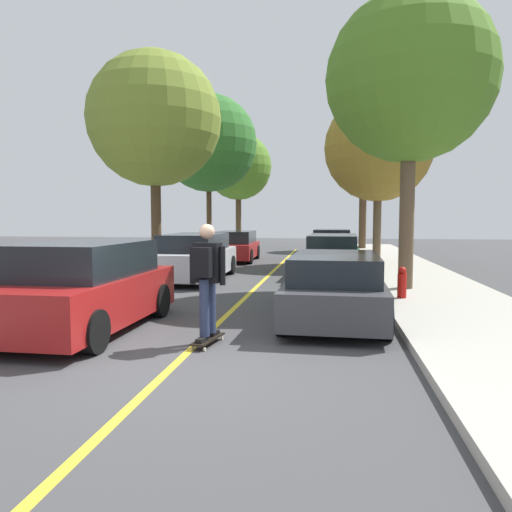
{
  "coord_description": "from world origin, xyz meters",
  "views": [
    {
      "loc": [
        2.0,
        -5.99,
        1.93
      ],
      "look_at": [
        0.06,
        6.93,
        0.91
      ],
      "focal_mm": 34.31,
      "sensor_mm": 36.0,
      "label": 1
    }
  ],
  "objects_px": {
    "parked_car_left_far": "(236,246)",
    "parked_car_right_near": "(333,255)",
    "parked_car_right_far": "(332,245)",
    "fire_hydrant": "(402,283)",
    "parked_car_left_nearest": "(85,288)",
    "skateboard": "(208,339)",
    "street_tree_left_nearest": "(155,120)",
    "parked_car_right_nearest": "(335,287)",
    "street_tree_right_far": "(363,163)",
    "street_tree_right_near": "(379,148)",
    "skateboarder": "(207,274)",
    "street_tree_right_nearest": "(410,79)",
    "street_tree_left_near": "(209,143)",
    "street_tree_left_far": "(238,167)",
    "parked_car_left_near": "(195,257)"
  },
  "relations": [
    {
      "from": "parked_car_left_far",
      "to": "parked_car_right_near",
      "type": "bearing_deg",
      "value": -50.01
    },
    {
      "from": "parked_car_right_far",
      "to": "fire_hydrant",
      "type": "height_order",
      "value": "parked_car_right_far"
    },
    {
      "from": "parked_car_left_nearest",
      "to": "skateboard",
      "type": "height_order",
      "value": "parked_car_left_nearest"
    },
    {
      "from": "parked_car_right_near",
      "to": "street_tree_left_nearest",
      "type": "distance_m",
      "value": 7.58
    },
    {
      "from": "parked_car_right_near",
      "to": "fire_hydrant",
      "type": "relative_size",
      "value": 6.73
    },
    {
      "from": "parked_car_right_nearest",
      "to": "street_tree_right_far",
      "type": "bearing_deg",
      "value": 84.9
    },
    {
      "from": "parked_car_left_nearest",
      "to": "street_tree_right_near",
      "type": "relative_size",
      "value": 0.6
    },
    {
      "from": "parked_car_right_near",
      "to": "skateboarder",
      "type": "bearing_deg",
      "value": -101.87
    },
    {
      "from": "fire_hydrant",
      "to": "parked_car_right_nearest",
      "type": "bearing_deg",
      "value": -127.24
    },
    {
      "from": "parked_car_right_nearest",
      "to": "street_tree_right_nearest",
      "type": "distance_m",
      "value": 6.17
    },
    {
      "from": "street_tree_right_far",
      "to": "street_tree_left_near",
      "type": "bearing_deg",
      "value": -143.85
    },
    {
      "from": "street_tree_left_far",
      "to": "street_tree_right_far",
      "type": "relative_size",
      "value": 1.08
    },
    {
      "from": "skateboarder",
      "to": "skateboard",
      "type": "bearing_deg",
      "value": 80.29
    },
    {
      "from": "parked_car_right_far",
      "to": "street_tree_left_far",
      "type": "height_order",
      "value": "street_tree_left_far"
    },
    {
      "from": "parked_car_left_near",
      "to": "street_tree_left_nearest",
      "type": "bearing_deg",
      "value": 139.98
    },
    {
      "from": "skateboard",
      "to": "parked_car_left_nearest",
      "type": "bearing_deg",
      "value": 164.61
    },
    {
      "from": "parked_car_left_nearest",
      "to": "parked_car_right_nearest",
      "type": "bearing_deg",
      "value": 19.3
    },
    {
      "from": "parked_car_right_far",
      "to": "street_tree_left_far",
      "type": "xyz_separation_m",
      "value": [
        -6.05,
        8.55,
        4.57
      ]
    },
    {
      "from": "parked_car_right_nearest",
      "to": "street_tree_left_far",
      "type": "height_order",
      "value": "street_tree_left_far"
    },
    {
      "from": "parked_car_left_far",
      "to": "street_tree_left_far",
      "type": "xyz_separation_m",
      "value": [
        -1.8,
        10.29,
        4.58
      ]
    },
    {
      "from": "parked_car_left_far",
      "to": "skateboarder",
      "type": "bearing_deg",
      "value": -80.85
    },
    {
      "from": "parked_car_right_nearest",
      "to": "street_tree_right_nearest",
      "type": "bearing_deg",
      "value": 63.0
    },
    {
      "from": "parked_car_left_near",
      "to": "skateboard",
      "type": "distance_m",
      "value": 7.94
    },
    {
      "from": "parked_car_left_far",
      "to": "street_tree_right_near",
      "type": "xyz_separation_m",
      "value": [
        6.05,
        -0.87,
        4.08
      ]
    },
    {
      "from": "parked_car_left_far",
      "to": "street_tree_right_near",
      "type": "height_order",
      "value": "street_tree_right_near"
    },
    {
      "from": "street_tree_right_far",
      "to": "skateboard",
      "type": "distance_m",
      "value": 23.2
    },
    {
      "from": "parked_car_right_far",
      "to": "street_tree_left_far",
      "type": "bearing_deg",
      "value": 125.25
    },
    {
      "from": "skateboard",
      "to": "skateboarder",
      "type": "relative_size",
      "value": 0.5
    },
    {
      "from": "parked_car_right_near",
      "to": "street_tree_left_near",
      "type": "relative_size",
      "value": 0.6
    },
    {
      "from": "parked_car_right_near",
      "to": "fire_hydrant",
      "type": "xyz_separation_m",
      "value": [
        1.5,
        -5.11,
        -0.2
      ]
    },
    {
      "from": "street_tree_right_far",
      "to": "street_tree_left_far",
      "type": "bearing_deg",
      "value": 164.25
    },
    {
      "from": "street_tree_right_nearest",
      "to": "fire_hydrant",
      "type": "distance_m",
      "value": 5.13
    },
    {
      "from": "parked_car_left_near",
      "to": "parked_car_right_near",
      "type": "distance_m",
      "value": 4.55
    },
    {
      "from": "street_tree_left_far",
      "to": "fire_hydrant",
      "type": "distance_m",
      "value": 22.32
    },
    {
      "from": "parked_car_left_nearest",
      "to": "parked_car_left_near",
      "type": "distance_m",
      "value": 6.93
    },
    {
      "from": "street_tree_right_nearest",
      "to": "street_tree_right_far",
      "type": "distance_m",
      "value": 16.68
    },
    {
      "from": "skateboarder",
      "to": "parked_car_right_nearest",
      "type": "bearing_deg",
      "value": 48.01
    },
    {
      "from": "street_tree_right_nearest",
      "to": "parked_car_left_near",
      "type": "bearing_deg",
      "value": 162.52
    },
    {
      "from": "parked_car_right_nearest",
      "to": "parked_car_right_near",
      "type": "distance_m",
      "value": 7.08
    },
    {
      "from": "street_tree_right_near",
      "to": "skateboard",
      "type": "bearing_deg",
      "value": -105.59
    },
    {
      "from": "parked_car_left_far",
      "to": "street_tree_right_nearest",
      "type": "height_order",
      "value": "street_tree_right_nearest"
    },
    {
      "from": "street_tree_left_near",
      "to": "parked_car_right_near",
      "type": "bearing_deg",
      "value": -50.76
    },
    {
      "from": "parked_car_right_near",
      "to": "street_tree_right_nearest",
      "type": "height_order",
      "value": "street_tree_right_nearest"
    },
    {
      "from": "parked_car_right_near",
      "to": "street_tree_right_near",
      "type": "bearing_deg",
      "value": 66.72
    },
    {
      "from": "parked_car_left_near",
      "to": "skateboard",
      "type": "height_order",
      "value": "parked_car_left_near"
    },
    {
      "from": "parked_car_right_near",
      "to": "parked_car_right_far",
      "type": "height_order",
      "value": "parked_car_right_far"
    },
    {
      "from": "street_tree_left_far",
      "to": "street_tree_right_near",
      "type": "xyz_separation_m",
      "value": [
        7.85,
        -11.16,
        -0.5
      ]
    },
    {
      "from": "parked_car_left_nearest",
      "to": "parked_car_right_far",
      "type": "bearing_deg",
      "value": 74.57
    },
    {
      "from": "parked_car_left_near",
      "to": "street_tree_right_far",
      "type": "relative_size",
      "value": 0.69
    },
    {
      "from": "street_tree_right_far",
      "to": "skateboarder",
      "type": "height_order",
      "value": "street_tree_right_far"
    }
  ]
}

